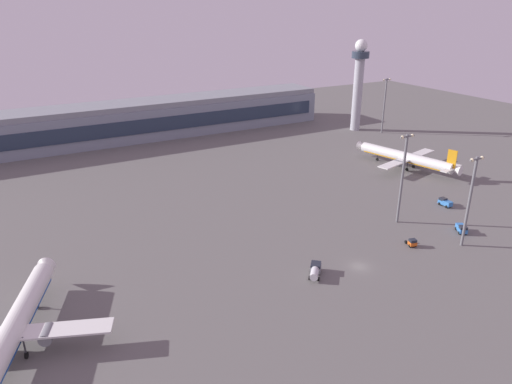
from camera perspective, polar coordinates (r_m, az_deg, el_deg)
The scene contains 12 objects.
ground_plane at distance 114.52m, azimuth 12.32°, elevation -8.76°, with size 416.00×416.00×0.00m, color #605E5B.
terminal_building at distance 221.20m, azimuth -14.62°, elevation 8.31°, with size 183.34×22.40×16.40m.
control_tower at distance 231.45m, azimuth 12.26°, elevation 13.15°, with size 8.00×8.00×41.95m.
airplane_mid_apron at distance 95.63m, azimuth -27.31°, elevation -14.69°, with size 33.32×42.27×11.28m.
airplane_terminal_side at distance 183.55m, azimuth 17.66°, elevation 3.95°, with size 32.57×41.54×10.78m.
cargo_loader at distance 138.33m, azimuth 23.53°, elevation -4.05°, with size 3.85×4.55×2.25m.
pushback_tug at distance 126.31m, azimuth 18.31°, elevation -5.81°, with size 2.57×3.45×2.05m.
fuel_truck at distance 108.73m, azimuth 7.14°, elevation -9.33°, with size 5.73×6.12×2.35m.
baggage_tractor at distance 154.13m, azimuth 21.83°, elevation -1.15°, with size 2.08×4.18×2.25m.
apron_light_east at distance 133.66m, azimuth 17.28°, elevation 2.17°, with size 4.80×0.90×25.40m.
apron_light_central at distance 230.10m, azimuth 15.23°, elevation 10.40°, with size 4.80×0.90×25.36m.
apron_light_west at distance 126.46m, azimuth 24.42°, elevation -0.41°, with size 4.80×0.90×23.63m.
Camera 1 is at (-67.65, -72.38, 57.43)m, focal length 33.20 mm.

